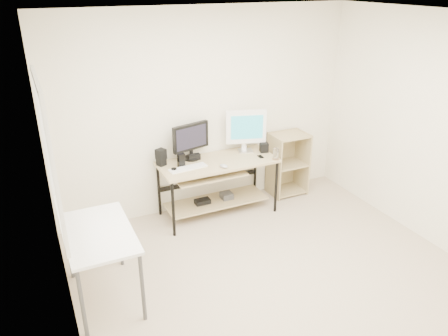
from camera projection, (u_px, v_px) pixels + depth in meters
name	position (u px, v px, depth m)	size (l,w,h in m)	color
room	(277.00, 169.00, 3.91)	(4.01, 4.01, 2.62)	#BFAC93
desk	(216.00, 176.00, 5.61)	(1.50, 0.65, 0.75)	tan
side_table	(99.00, 239.00, 4.03)	(0.60, 1.00, 0.75)	white
shelf_unit	(286.00, 163.00, 6.23)	(0.50, 0.40, 0.90)	tan
black_monitor	(191.00, 139.00, 5.48)	(0.51, 0.21, 0.47)	black
white_imac	(246.00, 128.00, 5.70)	(0.52, 0.20, 0.57)	silver
keyboard	(188.00, 168.00, 5.30)	(0.47, 0.13, 0.02)	white
mouse	(224.00, 166.00, 5.33)	(0.07, 0.12, 0.04)	#BABABF
center_speaker	(194.00, 157.00, 5.54)	(0.16, 0.07, 0.08)	black
speaker_left	(161.00, 157.00, 5.36)	(0.14, 0.14, 0.21)	black
speaker_right	(264.00, 147.00, 5.79)	(0.11, 0.11, 0.13)	black
audio_controller	(181.00, 160.00, 5.33)	(0.08, 0.05, 0.17)	black
volume_puck	(174.00, 169.00, 5.25)	(0.07, 0.07, 0.03)	black
smartphone	(260.00, 157.00, 5.65)	(0.05, 0.10, 0.01)	black
coaster	(276.00, 159.00, 5.58)	(0.09, 0.09, 0.01)	#9D7247
drinking_glass	(276.00, 154.00, 5.55)	(0.07, 0.07, 0.14)	white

